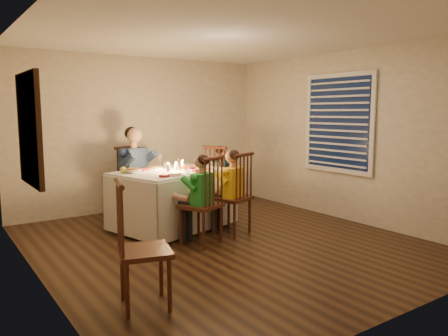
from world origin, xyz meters
TOP-DOWN VIEW (x-y plane):
  - ground at (0.00, 0.00)m, footprint 5.00×5.00m
  - wall_left at (-2.25, 0.00)m, footprint 0.02×5.00m
  - wall_right at (2.25, 0.00)m, footprint 0.02×5.00m
  - wall_back at (0.00, 2.50)m, footprint 4.50×0.02m
  - ceiling at (0.00, 0.00)m, footprint 5.00×5.00m
  - dining_table at (-0.19, 1.04)m, footprint 1.84×1.53m
  - chair_adult at (-0.40, 1.90)m, footprint 0.60×0.59m
  - chair_near_left at (-0.29, 0.12)m, footprint 0.60×0.59m
  - chair_near_right at (0.31, 0.28)m, footprint 0.59×0.58m
  - chair_end at (0.88, 1.38)m, footprint 0.59×0.60m
  - chair_extra at (-1.62, -1.13)m, footprint 0.54×0.56m
  - adult at (-0.40, 1.90)m, footprint 0.72×0.70m
  - child_green at (-0.29, 0.12)m, footprint 0.51×0.49m
  - child_yellow at (0.31, 0.28)m, footprint 0.51×0.49m
  - child_teal at (0.88, 1.38)m, footprint 0.48×0.50m
  - setting_adult at (-0.33, 1.39)m, footprint 0.32×0.32m
  - setting_green at (-0.40, 0.61)m, footprint 0.32×0.32m
  - setting_yellow at (0.22, 0.81)m, footprint 0.32×0.32m
  - setting_teal at (0.31, 1.14)m, footprint 0.32×0.32m
  - candle_left at (-0.27, 1.02)m, footprint 0.06×0.06m
  - candle_right at (-0.12, 1.06)m, footprint 0.06×0.06m
  - squash at (-0.87, 1.20)m, footprint 0.09×0.09m
  - orange_fruit at (0.06, 1.17)m, footprint 0.08×0.08m
  - serving_bowl at (-0.76, 1.14)m, footprint 0.29×0.29m
  - wall_mirror at (-2.22, 0.30)m, footprint 0.06×0.95m
  - window_blinds at (2.21, 0.10)m, footprint 0.07×1.34m

SIDE VIEW (x-z plane):
  - ground at x=0.00m, z-range 0.00..0.00m
  - chair_adult at x=-0.40m, z-range -0.57..0.57m
  - chair_near_left at x=-0.29m, z-range -0.57..0.57m
  - chair_near_right at x=0.31m, z-range -0.57..0.57m
  - chair_end at x=0.88m, z-range -0.57..0.57m
  - chair_extra at x=-1.62m, z-range -0.56..0.56m
  - adult at x=-0.40m, z-range -0.72..0.72m
  - child_green at x=-0.29m, z-range -0.58..0.58m
  - child_yellow at x=0.31m, z-range -0.58..0.58m
  - child_teal at x=0.88m, z-range -0.56..0.56m
  - dining_table at x=-0.19m, z-range 0.19..1.00m
  - setting_adult at x=-0.33m, z-range 0.83..0.85m
  - setting_green at x=-0.40m, z-range 0.83..0.85m
  - setting_yellow at x=0.22m, z-range 0.83..0.85m
  - setting_teal at x=0.31m, z-range 0.83..0.85m
  - serving_bowl at x=-0.76m, z-range 0.83..0.89m
  - orange_fruit at x=0.06m, z-range 0.83..0.91m
  - squash at x=-0.87m, z-range 0.83..0.92m
  - candle_left at x=-0.27m, z-range 0.83..0.93m
  - candle_right at x=-0.12m, z-range 0.83..0.93m
  - wall_left at x=-2.25m, z-range 0.00..2.60m
  - wall_right at x=2.25m, z-range 0.00..2.60m
  - wall_back at x=0.00m, z-range 0.00..2.60m
  - wall_mirror at x=-2.22m, z-range 0.92..2.08m
  - window_blinds at x=2.21m, z-range 0.73..2.27m
  - ceiling at x=0.00m, z-range 2.60..2.60m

